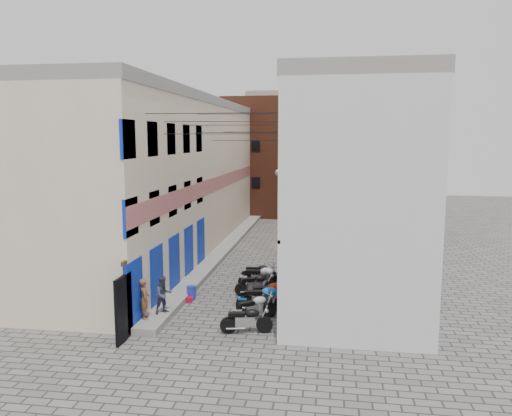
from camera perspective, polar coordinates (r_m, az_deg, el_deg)
The scene contains 21 objects.
ground at distance 17.17m, azimuth -6.20°, elevation -14.79°, with size 90.00×90.00×0.00m, color #595753.
plinth at distance 29.68m, azimuth -3.62°, elevation -4.68°, with size 0.90×26.00×0.25m, color gray.
building_left at distance 29.75m, azimuth -9.25°, elevation 3.78°, with size 5.10×27.00×9.00m.
building_right at distance 28.37m, azimuth 10.38°, elevation 3.57°, with size 5.94×26.00×9.00m.
building_far_brick_left at distance 43.75m, azimuth 0.58°, elevation 5.87°, with size 6.00×6.00×10.00m, color brown.
building_far_brick_right at distance 45.38m, azimuth 7.22°, elevation 4.62°, with size 5.00×6.00×8.00m, color brown.
building_far_concrete at distance 49.47m, azimuth 3.87°, elevation 6.68°, with size 8.00×5.00×11.00m, color gray.
far_shopfront at distance 41.06m, azimuth 2.78°, elevation 0.40°, with size 2.00×0.30×2.40m, color black.
overhead_wires at distance 23.30m, azimuth -1.61°, elevation 9.20°, with size 5.80×13.02×1.32m.
motorcycle_a at distance 17.45m, azimuth -1.11°, elevation -12.50°, with size 0.57×1.82×1.05m, color black, non-canonical shape.
motorcycle_b at distance 18.58m, azimuth -0.15°, elevation -11.18°, with size 0.58×1.84×1.07m, color #A9AAAE, non-canonical shape.
motorcycle_c at distance 19.31m, azimuth 0.87°, elevation -10.16°, with size 0.68×2.14×1.24m, color blue, non-canonical shape.
motorcycle_d at distance 20.20m, azimuth 1.53°, elevation -9.55°, with size 0.60×1.89×1.09m, color red, non-canonical shape.
motorcycle_e at distance 21.41m, azimuth 0.00°, elevation -8.56°, with size 0.58×1.85×1.07m, color black, non-canonical shape.
motorcycle_f at distance 22.16m, azimuth 0.67°, elevation -7.78°, with size 0.67×2.11×1.22m, color #B7B7BC, non-canonical shape.
motorcycle_g at distance 23.19m, azimuth 0.34°, elevation -7.32°, with size 0.55×1.76×1.02m, color black, non-canonical shape.
person_a at distance 18.42m, azimuth -12.63°, elevation -10.09°, with size 0.53×0.35×1.46m, color brown.
person_b at distance 18.87m, azimuth -10.51°, elevation -9.70°, with size 0.67×0.52×1.39m, color #393A56.
water_jug_near at distance 21.13m, azimuth -7.44°, elevation -9.57°, with size 0.36×0.36×0.57m, color #2332B0.
water_jug_far at distance 21.48m, azimuth -7.22°, elevation -9.42°, with size 0.30×0.30×0.46m, color blue.
red_crate at distance 20.83m, azimuth -7.79°, elevation -10.33°, with size 0.36×0.27×0.23m, color #AD0C25.
Camera 1 is at (4.14, -15.28, 6.65)m, focal length 35.00 mm.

